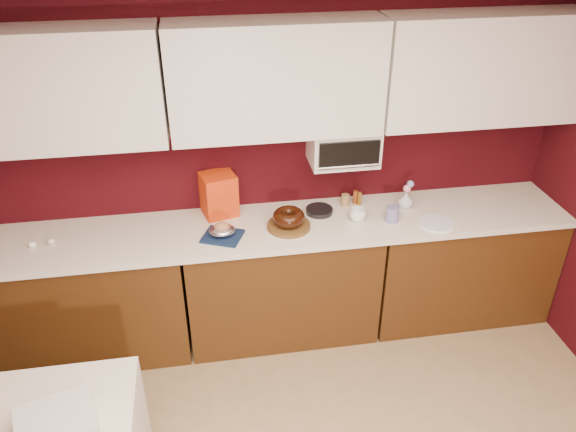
% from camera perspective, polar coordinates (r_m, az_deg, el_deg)
% --- Properties ---
extents(ceiling, '(4.00, 4.50, 0.02)m').
position_cam_1_polar(ceiling, '(1.38, 11.56, 14.58)').
color(ceiling, white).
rests_on(ceiling, wall_back).
extents(wall_back, '(4.00, 0.02, 2.50)m').
position_cam_1_polar(wall_back, '(3.88, -1.48, 5.93)').
color(wall_back, '#36070C').
rests_on(wall_back, floor).
extents(base_cabinet_left, '(1.31, 0.58, 0.86)m').
position_cam_1_polar(base_cabinet_left, '(4.10, -19.63, -8.01)').
color(base_cabinet_left, '#44260D').
rests_on(base_cabinet_left, floor).
extents(base_cabinet_center, '(1.31, 0.58, 0.86)m').
position_cam_1_polar(base_cabinet_center, '(4.04, -0.70, -6.55)').
color(base_cabinet_center, '#44260D').
rests_on(base_cabinet_center, floor).
extents(base_cabinet_right, '(1.31, 0.58, 0.86)m').
position_cam_1_polar(base_cabinet_right, '(4.40, 16.78, -4.56)').
color(base_cabinet_right, '#44260D').
rests_on(base_cabinet_right, floor).
extents(countertop, '(4.00, 0.62, 0.04)m').
position_cam_1_polar(countertop, '(3.78, -0.74, -1.11)').
color(countertop, silver).
rests_on(countertop, base_cabinet_center).
extents(upper_cabinet_left, '(1.31, 0.33, 0.70)m').
position_cam_1_polar(upper_cabinet_left, '(3.58, -23.29, 11.65)').
color(upper_cabinet_left, white).
rests_on(upper_cabinet_left, wall_back).
extents(upper_cabinet_center, '(1.31, 0.33, 0.70)m').
position_cam_1_polar(upper_cabinet_center, '(3.51, -1.22, 13.74)').
color(upper_cabinet_center, white).
rests_on(upper_cabinet_center, wall_back).
extents(upper_cabinet_right, '(1.31, 0.33, 0.70)m').
position_cam_1_polar(upper_cabinet_right, '(3.92, 19.04, 13.94)').
color(upper_cabinet_right, white).
rests_on(upper_cabinet_right, wall_back).
extents(toaster_oven, '(0.45, 0.30, 0.25)m').
position_cam_1_polar(toaster_oven, '(3.78, 5.63, 7.19)').
color(toaster_oven, white).
rests_on(toaster_oven, upper_cabinet_center).
extents(toaster_oven_door, '(0.40, 0.02, 0.18)m').
position_cam_1_polar(toaster_oven_door, '(3.64, 6.25, 6.20)').
color(toaster_oven_door, black).
rests_on(toaster_oven_door, toaster_oven).
extents(toaster_oven_handle, '(0.42, 0.02, 0.02)m').
position_cam_1_polar(toaster_oven_handle, '(3.66, 6.25, 5.03)').
color(toaster_oven_handle, silver).
rests_on(toaster_oven_handle, toaster_oven).
extents(cake_base, '(0.33, 0.33, 0.03)m').
position_cam_1_polar(cake_base, '(3.73, 0.08, -1.01)').
color(cake_base, brown).
rests_on(cake_base, countertop).
extents(bundt_cake, '(0.23, 0.23, 0.09)m').
position_cam_1_polar(bundt_cake, '(3.70, 0.08, -0.13)').
color(bundt_cake, black).
rests_on(bundt_cake, cake_base).
extents(navy_towel, '(0.30, 0.28, 0.02)m').
position_cam_1_polar(navy_towel, '(3.65, -6.67, -2.06)').
color(navy_towel, '#122243').
rests_on(navy_towel, countertop).
extents(foil_ham_nest, '(0.20, 0.18, 0.06)m').
position_cam_1_polar(foil_ham_nest, '(3.63, -6.71, -1.45)').
color(foil_ham_nest, silver).
rests_on(foil_ham_nest, navy_towel).
extents(roasted_ham, '(0.13, 0.12, 0.06)m').
position_cam_1_polar(roasted_ham, '(3.62, -6.73, -1.11)').
color(roasted_ham, '#B67953').
rests_on(roasted_ham, foil_ham_nest).
extents(pandoro_box, '(0.26, 0.25, 0.30)m').
position_cam_1_polar(pandoro_box, '(3.85, -7.04, 2.20)').
color(pandoro_box, '#B9170C').
rests_on(pandoro_box, countertop).
extents(dark_pan, '(0.20, 0.20, 0.03)m').
position_cam_1_polar(dark_pan, '(3.91, 3.20, 0.56)').
color(dark_pan, black).
rests_on(dark_pan, countertop).
extents(coffee_mug, '(0.13, 0.13, 0.10)m').
position_cam_1_polar(coffee_mug, '(3.82, 7.10, 0.25)').
color(coffee_mug, white).
rests_on(coffee_mug, countertop).
extents(blue_jar, '(0.11, 0.11, 0.11)m').
position_cam_1_polar(blue_jar, '(3.85, 10.54, 0.19)').
color(blue_jar, navy).
rests_on(blue_jar, countertop).
extents(flower_vase, '(0.10, 0.10, 0.13)m').
position_cam_1_polar(flower_vase, '(4.03, 11.88, 1.71)').
color(flower_vase, silver).
rests_on(flower_vase, countertop).
extents(flower_pink, '(0.05, 0.05, 0.05)m').
position_cam_1_polar(flower_pink, '(3.99, 12.00, 2.76)').
color(flower_pink, pink).
rests_on(flower_pink, flower_vase).
extents(flower_blue, '(0.05, 0.05, 0.05)m').
position_cam_1_polar(flower_blue, '(4.01, 12.34, 3.20)').
color(flower_blue, '#8298D0').
rests_on(flower_blue, flower_vase).
extents(china_plate, '(0.30, 0.30, 0.01)m').
position_cam_1_polar(china_plate, '(3.91, 14.83, -0.68)').
color(china_plate, white).
rests_on(china_plate, countertop).
extents(amber_bottle, '(0.04, 0.04, 0.10)m').
position_cam_1_polar(amber_bottle, '(4.03, 6.85, 1.90)').
color(amber_bottle, brown).
rests_on(amber_bottle, countertop).
extents(paper_cup, '(0.07, 0.07, 0.09)m').
position_cam_1_polar(paper_cup, '(3.99, 5.83, 1.60)').
color(paper_cup, olive).
rests_on(paper_cup, countertop).
extents(egg_left, '(0.06, 0.05, 0.04)m').
position_cam_1_polar(egg_left, '(3.86, -22.93, -2.39)').
color(egg_left, silver).
rests_on(egg_left, countertop).
extents(egg_right, '(0.07, 0.06, 0.04)m').
position_cam_1_polar(egg_right, '(3.88, -24.55, -2.65)').
color(egg_right, white).
rests_on(egg_right, countertop).
extents(newspaper_stack, '(0.40, 0.36, 0.12)m').
position_cam_1_polar(newspaper_stack, '(2.83, -22.40, -19.10)').
color(newspaper_stack, silver).
rests_on(newspaper_stack, dining_table).
extents(amber_bottle_tall, '(0.03, 0.03, 0.10)m').
position_cam_1_polar(amber_bottle_tall, '(4.01, 7.27, 1.75)').
color(amber_bottle_tall, brown).
rests_on(amber_bottle_tall, countertop).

